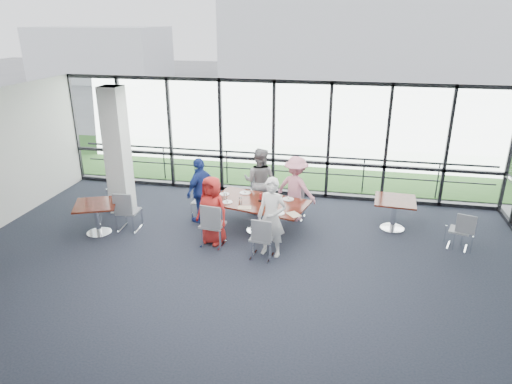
% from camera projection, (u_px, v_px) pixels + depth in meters
% --- Properties ---
extents(floor, '(12.00, 10.00, 0.02)m').
position_uv_depth(floor, '(227.00, 289.00, 8.49)').
color(floor, black).
rests_on(floor, ground).
extents(ceiling, '(12.00, 10.00, 0.04)m').
position_uv_depth(ceiling, '(223.00, 118.00, 7.34)').
color(ceiling, silver).
rests_on(ceiling, ground).
extents(curtain_wall_back, '(12.00, 0.10, 3.20)m').
position_uv_depth(curtain_wall_back, '(274.00, 139.00, 12.48)').
color(curtain_wall_back, white).
rests_on(curtain_wall_back, ground).
extents(structural_column, '(0.50, 0.50, 3.20)m').
position_uv_depth(structural_column, '(117.00, 151.00, 11.33)').
color(structural_column, white).
rests_on(structural_column, ground).
extents(apron, '(80.00, 70.00, 0.02)m').
position_uv_depth(apron, '(295.00, 148.00, 17.63)').
color(apron, gray).
rests_on(apron, ground).
extents(grass_strip, '(80.00, 5.00, 0.01)m').
position_uv_depth(grass_strip, '(287.00, 162.00, 15.79)').
color(grass_strip, '#2B5B22').
rests_on(grass_strip, ground).
extents(hangar_main, '(24.00, 10.00, 6.00)m').
position_uv_depth(hangar_main, '(381.00, 40.00, 35.90)').
color(hangar_main, silver).
rests_on(hangar_main, ground).
extents(hangar_aux, '(10.00, 6.00, 4.00)m').
position_uv_depth(hangar_aux, '(101.00, 53.00, 36.76)').
color(hangar_aux, silver).
rests_on(hangar_aux, ground).
extents(guard_rail, '(12.00, 0.06, 0.06)m').
position_uv_depth(guard_rail, '(276.00, 170.00, 13.42)').
color(guard_rail, '#2D2D33').
rests_on(guard_rail, ground).
extents(main_table, '(2.43, 1.70, 0.75)m').
position_uv_depth(main_table, '(259.00, 206.00, 10.52)').
color(main_table, '#371509').
rests_on(main_table, ground).
extents(side_table_left, '(1.18, 1.18, 0.75)m').
position_uv_depth(side_table_left, '(96.00, 208.00, 10.41)').
color(side_table_left, '#371509').
rests_on(side_table_left, ground).
extents(side_table_right, '(0.98, 0.98, 0.75)m').
position_uv_depth(side_table_right, '(395.00, 204.00, 10.64)').
color(side_table_right, '#371509').
rests_on(side_table_right, ground).
extents(diner_near_left, '(0.86, 0.68, 1.54)m').
position_uv_depth(diner_near_left, '(212.00, 210.00, 9.96)').
color(diner_near_left, red).
rests_on(diner_near_left, ground).
extents(diner_near_right, '(0.71, 0.58, 1.71)m').
position_uv_depth(diner_near_right, '(272.00, 217.00, 9.41)').
color(diner_near_right, white).
rests_on(diner_near_right, ground).
extents(diner_far_left, '(0.87, 0.58, 1.71)m').
position_uv_depth(diner_far_left, '(260.00, 181.00, 11.47)').
color(diner_far_left, gray).
rests_on(diner_far_left, ground).
extents(diner_far_right, '(1.17, 0.90, 1.62)m').
position_uv_depth(diner_far_right, '(296.00, 189.00, 11.11)').
color(diner_far_right, pink).
rests_on(diner_far_right, ground).
extents(diner_end, '(0.83, 1.07, 1.61)m').
position_uv_depth(diner_end, '(201.00, 190.00, 11.03)').
color(diner_end, navy).
rests_on(diner_end, ground).
extents(chair_main_nl, '(0.54, 0.54, 0.99)m').
position_uv_depth(chair_main_nl, '(213.00, 225.00, 9.92)').
color(chair_main_nl, gray).
rests_on(chair_main_nl, ground).
extents(chair_main_nr, '(0.50, 0.50, 0.91)m').
position_uv_depth(chair_main_nr, '(262.00, 238.00, 9.42)').
color(chair_main_nr, gray).
rests_on(chair_main_nr, ground).
extents(chair_main_fl, '(0.55, 0.55, 0.97)m').
position_uv_depth(chair_main_fl, '(259.00, 193.00, 11.73)').
color(chair_main_fl, gray).
rests_on(chair_main_fl, ground).
extents(chair_main_fr, '(0.46, 0.46, 0.85)m').
position_uv_depth(chair_main_fr, '(296.00, 202.00, 11.30)').
color(chair_main_fr, gray).
rests_on(chair_main_fr, ground).
extents(chair_main_end, '(0.45, 0.45, 0.87)m').
position_uv_depth(chair_main_end, '(202.00, 202.00, 11.31)').
color(chair_main_end, gray).
rests_on(chair_main_end, ground).
extents(chair_spare_la, '(0.50, 0.50, 0.95)m').
position_uv_depth(chair_spare_la, '(128.00, 211.00, 10.65)').
color(chair_spare_la, gray).
rests_on(chair_spare_la, ground).
extents(chair_spare_lb, '(0.52, 0.52, 0.88)m').
position_uv_depth(chair_spare_lb, '(119.00, 186.00, 12.32)').
color(chair_spare_lb, gray).
rests_on(chair_spare_lb, ground).
extents(chair_spare_r, '(0.51, 0.51, 0.83)m').
position_uv_depth(chair_spare_r, '(460.00, 230.00, 9.83)').
color(chair_spare_r, gray).
rests_on(chair_spare_r, ground).
extents(plate_nl, '(0.24, 0.24, 0.01)m').
position_uv_depth(plate_nl, '(227.00, 202.00, 10.44)').
color(plate_nl, white).
rests_on(plate_nl, main_table).
extents(plate_nr, '(0.28, 0.28, 0.01)m').
position_uv_depth(plate_nr, '(278.00, 213.00, 9.85)').
color(plate_nr, white).
rests_on(plate_nr, main_table).
extents(plate_fl, '(0.27, 0.27, 0.01)m').
position_uv_depth(plate_fl, '(245.00, 193.00, 10.99)').
color(plate_fl, white).
rests_on(plate_fl, main_table).
extents(plate_fr, '(0.27, 0.27, 0.01)m').
position_uv_depth(plate_fr, '(288.00, 199.00, 10.61)').
color(plate_fr, white).
rests_on(plate_fr, main_table).
extents(plate_end, '(0.24, 0.24, 0.01)m').
position_uv_depth(plate_end, '(224.00, 194.00, 10.91)').
color(plate_end, white).
rests_on(plate_end, main_table).
extents(tumbler_a, '(0.07, 0.07, 0.15)m').
position_uv_depth(tumbler_a, '(240.00, 201.00, 10.33)').
color(tumbler_a, white).
rests_on(tumbler_a, main_table).
extents(tumbler_b, '(0.08, 0.08, 0.15)m').
position_uv_depth(tumbler_b, '(268.00, 204.00, 10.14)').
color(tumbler_b, white).
rests_on(tumbler_b, main_table).
extents(tumbler_c, '(0.07, 0.07, 0.14)m').
position_uv_depth(tumbler_c, '(266.00, 196.00, 10.64)').
color(tumbler_c, white).
rests_on(tumbler_c, main_table).
extents(tumbler_d, '(0.08, 0.08, 0.15)m').
position_uv_depth(tumbler_d, '(225.00, 197.00, 10.57)').
color(tumbler_d, white).
rests_on(tumbler_d, main_table).
extents(menu_a, '(0.33, 0.26, 0.00)m').
position_uv_depth(menu_a, '(245.00, 207.00, 10.16)').
color(menu_a, silver).
rests_on(menu_a, main_table).
extents(menu_b, '(0.38, 0.39, 0.00)m').
position_uv_depth(menu_b, '(294.00, 214.00, 9.80)').
color(menu_b, silver).
rests_on(menu_b, main_table).
extents(menu_c, '(0.34, 0.25, 0.00)m').
position_uv_depth(menu_c, '(275.00, 196.00, 10.79)').
color(menu_c, silver).
rests_on(menu_c, main_table).
extents(condiment_caddy, '(0.10, 0.07, 0.04)m').
position_uv_depth(condiment_caddy, '(261.00, 201.00, 10.48)').
color(condiment_caddy, black).
rests_on(condiment_caddy, main_table).
extents(ketchup_bottle, '(0.06, 0.06, 0.18)m').
position_uv_depth(ketchup_bottle, '(261.00, 197.00, 10.49)').
color(ketchup_bottle, red).
rests_on(ketchup_bottle, main_table).
extents(green_bottle, '(0.05, 0.05, 0.20)m').
position_uv_depth(green_bottle, '(264.00, 197.00, 10.49)').
color(green_bottle, '#146B27').
rests_on(green_bottle, main_table).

